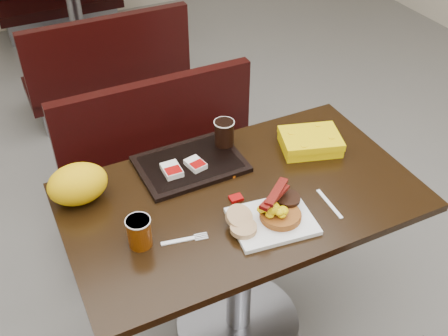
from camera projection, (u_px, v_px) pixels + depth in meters
name	position (u px, v px, depth m)	size (l,w,h in m)	color
floor	(238.00, 324.00, 2.30)	(6.00, 7.00, 0.01)	slate
table_near	(240.00, 266.00, 2.06)	(1.20, 0.70, 0.75)	black
bench_near_n	(173.00, 167.00, 2.56)	(1.00, 0.46, 0.72)	black
table_far	(76.00, 18.00, 3.88)	(1.20, 0.70, 0.75)	black
bench_far_s	(103.00, 61.00, 3.40)	(1.00, 0.46, 0.72)	black
platter	(272.00, 221.00, 1.71)	(0.26, 0.20, 0.02)	white
pancake_stack	(281.00, 214.00, 1.71)	(0.13, 0.13, 0.03)	brown
sausage_patty	(288.00, 198.00, 1.74)	(0.08, 0.08, 0.01)	black
scrambled_eggs	(272.00, 209.00, 1.67)	(0.09, 0.07, 0.04)	yellow
bacon_strips	(275.00, 196.00, 1.67)	(0.16, 0.07, 0.01)	#420405
muffin_bottom	(243.00, 228.00, 1.66)	(0.08, 0.08, 0.02)	tan
muffin_top	(239.00, 217.00, 1.69)	(0.09, 0.09, 0.02)	tan
coffee_cup_near	(139.00, 232.00, 1.61)	(0.07, 0.07, 0.10)	#8F3B05
fork	(178.00, 241.00, 1.65)	(0.15, 0.03, 0.00)	white
knife	(329.00, 204.00, 1.79)	(0.15, 0.01, 0.00)	white
condiment_syrup	(229.00, 176.00, 1.89)	(0.04, 0.03, 0.01)	#B54607
condiment_ketchup	(236.00, 198.00, 1.80)	(0.04, 0.03, 0.01)	#8C0504
tray	(190.00, 164.00, 1.94)	(0.37, 0.27, 0.02)	black
hashbrown_sleeve_left	(172.00, 170.00, 1.88)	(0.06, 0.08, 0.02)	silver
hashbrown_sleeve_right	(195.00, 164.00, 1.91)	(0.05, 0.07, 0.02)	silver
coffee_cup_far	(224.00, 133.00, 1.99)	(0.07, 0.07, 0.10)	black
clamshell	(310.00, 142.00, 2.01)	(0.22, 0.16, 0.06)	#EFC503
paper_bag	(78.00, 184.00, 1.76)	(0.20, 0.15, 0.14)	yellow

